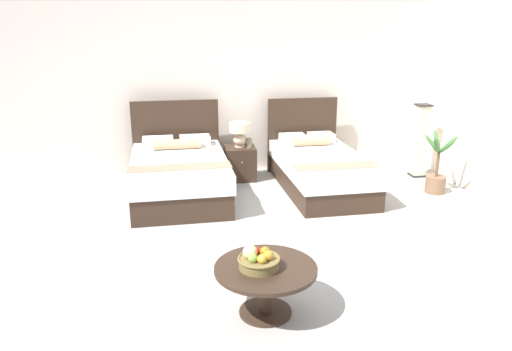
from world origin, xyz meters
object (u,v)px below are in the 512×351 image
Objects in this scene: table_lamp at (240,132)px; floor_lamp_corner at (420,141)px; vase at (249,143)px; bed_near_window at (179,174)px; nightstand at (240,163)px; loose_apple at (247,252)px; fruit_bowl at (258,260)px; potted_palm at (437,175)px; coffee_table at (266,278)px; bed_near_corner at (319,168)px.

table_lamp is 0.33× the size of floor_lamp_corner.
bed_near_window is at bearing -151.15° from vase.
bed_near_window reaches higher than table_lamp.
nightstand is 2.90m from floor_lamp_corner.
bed_near_window is 14.81× the size of vase.
table_lamp is 2.89m from floor_lamp_corner.
loose_apple is (-0.54, -3.55, -0.12)m from vase.
fruit_bowl is (-0.34, -3.84, -0.25)m from table_lamp.
floor_lamp_corner is 0.88m from potted_palm.
coffee_table is (-0.41, -3.77, -0.26)m from vase.
table_lamp is at bearing 157.78° from potted_palm.
table_lamp is 3.65m from loose_apple.
nightstand is 7.66× the size of loose_apple.
vase reaches higher than fruit_bowl.
potted_palm is (2.75, -1.10, 0.01)m from nightstand.
table_lamp is 1.08× the size of fruit_bowl.
nightstand is at bearing 85.94° from coffee_table.
coffee_table is 4.06m from potted_palm.
vase is at bearing 82.82° from fruit_bowl.
bed_near_corner is 2.53× the size of coffee_table.
nightstand is 0.60× the size of coffee_table.
bed_near_corner reaches higher than table_lamp.
vase is 0.12× the size of floor_lamp_corner.
fruit_bowl is 5.22× the size of loose_apple.
loose_apple is at bearing -141.63° from potted_palm.
fruit_bowl is (-1.45, -3.18, 0.20)m from bed_near_corner.
potted_palm is at bearing -98.59° from floor_lamp_corner.
floor_lamp_corner is (3.21, 3.53, 0.07)m from fruit_bowl.
bed_near_corner is 1.37m from table_lamp.
loose_apple is at bearing -96.30° from nightstand.
floor_lamp_corner is at bearing -5.14° from vase.
vase is at bearing 28.85° from bed_near_window.
table_lamp is at bearing 85.01° from fruit_bowl.
bed_near_corner reaches higher than coffee_table.
bed_near_corner is (2.07, 0.00, -0.02)m from bed_near_window.
vase is (1.10, 0.61, 0.27)m from bed_near_window.
potted_palm is at bearing -22.22° from table_lamp.
floor_lamp_corner reaches higher than coffee_table.
bed_near_corner is at bearing -168.52° from floor_lamp_corner.
bed_near_window reaches higher than nightstand.
nightstand is 0.45× the size of floor_lamp_corner.
potted_palm reaches higher than coffee_table.
loose_apple is 4.65m from floor_lamp_corner.
vase is at bearing 174.86° from floor_lamp_corner.
bed_near_window is at bearing -174.61° from floor_lamp_corner.
fruit_bowl is at bearing -173.59° from coffee_table.
vase is 2.10× the size of loose_apple.
nightstand is 3.84m from fruit_bowl.
nightstand is 0.37m from vase.
potted_palm is (2.75, -1.12, -0.49)m from table_lamp.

